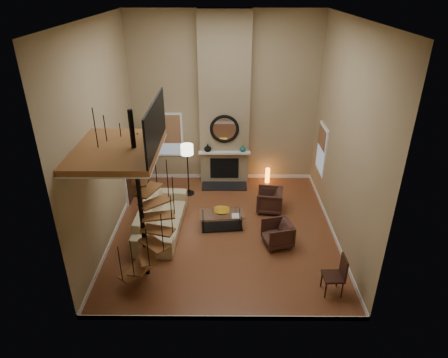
{
  "coord_description": "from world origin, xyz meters",
  "views": [
    {
      "loc": [
        0.06,
        -9.15,
        6.3
      ],
      "look_at": [
        0.0,
        0.4,
        1.4
      ],
      "focal_mm": 31.71,
      "sensor_mm": 36.0,
      "label": 1
    }
  ],
  "objects_px": {
    "hutch": "(141,158)",
    "accent_lamp": "(267,176)",
    "armchair_near": "(272,200)",
    "sofa": "(161,217)",
    "armchair_far": "(280,233)",
    "floor_lamp": "(187,154)",
    "coffee_table": "(222,219)",
    "side_chair": "(337,273)"
  },
  "relations": [
    {
      "from": "hutch",
      "to": "sofa",
      "type": "distance_m",
      "value": 2.99
    },
    {
      "from": "armchair_near",
      "to": "floor_lamp",
      "type": "xyz_separation_m",
      "value": [
        -2.58,
        1.04,
        1.06
      ]
    },
    {
      "from": "hutch",
      "to": "accent_lamp",
      "type": "xyz_separation_m",
      "value": [
        4.25,
        0.08,
        -0.7
      ]
    },
    {
      "from": "accent_lamp",
      "to": "sofa",
      "type": "bearing_deg",
      "value": -138.61
    },
    {
      "from": "sofa",
      "to": "coffee_table",
      "type": "bearing_deg",
      "value": -84.56
    },
    {
      "from": "floor_lamp",
      "to": "accent_lamp",
      "type": "height_order",
      "value": "floor_lamp"
    },
    {
      "from": "sofa",
      "to": "side_chair",
      "type": "bearing_deg",
      "value": -117.57
    },
    {
      "from": "sofa",
      "to": "coffee_table",
      "type": "relative_size",
      "value": 2.12
    },
    {
      "from": "armchair_near",
      "to": "sofa",
      "type": "bearing_deg",
      "value": -64.12
    },
    {
      "from": "armchair_near",
      "to": "armchair_far",
      "type": "relative_size",
      "value": 1.06
    },
    {
      "from": "sofa",
      "to": "armchair_near",
      "type": "height_order",
      "value": "sofa"
    },
    {
      "from": "armchair_near",
      "to": "coffee_table",
      "type": "relative_size",
      "value": 0.59
    },
    {
      "from": "accent_lamp",
      "to": "side_chair",
      "type": "bearing_deg",
      "value": -79.09
    },
    {
      "from": "armchair_far",
      "to": "coffee_table",
      "type": "bearing_deg",
      "value": -131.69
    },
    {
      "from": "hutch",
      "to": "armchair_far",
      "type": "height_order",
      "value": "hutch"
    },
    {
      "from": "armchair_far",
      "to": "coffee_table",
      "type": "height_order",
      "value": "armchair_far"
    },
    {
      "from": "armchair_near",
      "to": "floor_lamp",
      "type": "bearing_deg",
      "value": -103.19
    },
    {
      "from": "sofa",
      "to": "armchair_far",
      "type": "relative_size",
      "value": 3.83
    },
    {
      "from": "coffee_table",
      "to": "floor_lamp",
      "type": "xyz_separation_m",
      "value": [
        -1.1,
        1.94,
        1.13
      ]
    },
    {
      "from": "accent_lamp",
      "to": "side_chair",
      "type": "xyz_separation_m",
      "value": [
        1.02,
        -5.31,
        0.28
      ]
    },
    {
      "from": "armchair_far",
      "to": "accent_lamp",
      "type": "xyz_separation_m",
      "value": [
        0.01,
        3.55,
        -0.1
      ]
    },
    {
      "from": "floor_lamp",
      "to": "side_chair",
      "type": "xyz_separation_m",
      "value": [
        3.65,
        -4.5,
        -0.89
      ]
    },
    {
      "from": "armchair_far",
      "to": "coffee_table",
      "type": "relative_size",
      "value": 0.55
    },
    {
      "from": "sofa",
      "to": "hutch",
      "type": "bearing_deg",
      "value": 23.46
    },
    {
      "from": "hutch",
      "to": "armchair_far",
      "type": "xyz_separation_m",
      "value": [
        4.24,
        -3.47,
        -0.6
      ]
    },
    {
      "from": "armchair_far",
      "to": "hutch",
      "type": "bearing_deg",
      "value": -143.2
    },
    {
      "from": "coffee_table",
      "to": "accent_lamp",
      "type": "xyz_separation_m",
      "value": [
        1.53,
        2.75,
        -0.03
      ]
    },
    {
      "from": "accent_lamp",
      "to": "side_chair",
      "type": "relative_size",
      "value": 0.56
    },
    {
      "from": "coffee_table",
      "to": "floor_lamp",
      "type": "distance_m",
      "value": 2.5
    },
    {
      "from": "accent_lamp",
      "to": "floor_lamp",
      "type": "bearing_deg",
      "value": -162.72
    },
    {
      "from": "hutch",
      "to": "sofa",
      "type": "height_order",
      "value": "hutch"
    },
    {
      "from": "armchair_near",
      "to": "armchair_far",
      "type": "distance_m",
      "value": 1.7
    },
    {
      "from": "armchair_far",
      "to": "armchair_near",
      "type": "bearing_deg",
      "value": 167.23
    },
    {
      "from": "hutch",
      "to": "side_chair",
      "type": "distance_m",
      "value": 7.44
    },
    {
      "from": "coffee_table",
      "to": "armchair_near",
      "type": "bearing_deg",
      "value": 31.14
    },
    {
      "from": "armchair_far",
      "to": "floor_lamp",
      "type": "relative_size",
      "value": 0.42
    },
    {
      "from": "floor_lamp",
      "to": "accent_lamp",
      "type": "relative_size",
      "value": 3.19
    },
    {
      "from": "hutch",
      "to": "accent_lamp",
      "type": "distance_m",
      "value": 4.31
    },
    {
      "from": "sofa",
      "to": "floor_lamp",
      "type": "bearing_deg",
      "value": -13.56
    },
    {
      "from": "armchair_near",
      "to": "coffee_table",
      "type": "height_order",
      "value": "armchair_near"
    },
    {
      "from": "coffee_table",
      "to": "side_chair",
      "type": "bearing_deg",
      "value": -45.08
    },
    {
      "from": "side_chair",
      "to": "hutch",
      "type": "bearing_deg",
      "value": 135.26
    }
  ]
}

